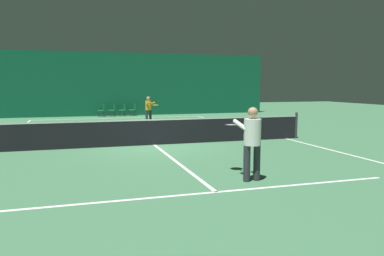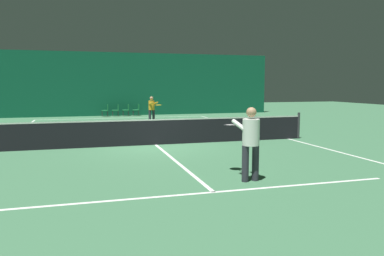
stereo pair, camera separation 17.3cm
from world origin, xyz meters
The scene contains 14 objects.
ground_plane centered at (0.00, 0.00, 0.00)m, with size 60.00×60.00×0.00m, color #3D704C.
backdrop_curtain centered at (0.00, 14.02, 2.26)m, with size 23.00×0.12×4.52m.
court_line_baseline_far centered at (0.00, 11.90, 0.00)m, with size 11.00×0.10×0.00m.
court_line_service_far centered at (0.00, 6.40, 0.00)m, with size 8.25×0.10×0.00m.
court_line_service_near centered at (0.00, -6.40, 0.00)m, with size 8.25×0.10×0.00m.
court_line_sideline_right centered at (5.50, 0.00, 0.00)m, with size 0.10×23.80×0.00m.
court_line_centre centered at (0.00, 0.00, 0.00)m, with size 0.10×12.80×0.00m.
tennis_net centered at (0.00, 0.00, 0.51)m, with size 12.00×0.10×1.07m.
player_near centered at (1.10, -5.74, 0.99)m, with size 0.50×1.39×1.69m.
player_far centered at (1.30, 8.06, 0.89)m, with size 0.64×1.33×1.53m.
courtside_chair_0 centered at (-1.01, 13.47, 0.49)m, with size 0.44×0.44×0.84m.
courtside_chair_1 centered at (-0.29, 13.47, 0.49)m, with size 0.44×0.44×0.84m.
courtside_chair_2 centered at (0.44, 13.47, 0.49)m, with size 0.44×0.44×0.84m.
courtside_chair_3 centered at (1.16, 13.47, 0.49)m, with size 0.44×0.44×0.84m.
Camera 1 is at (-2.67, -13.39, 2.18)m, focal length 35.00 mm.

